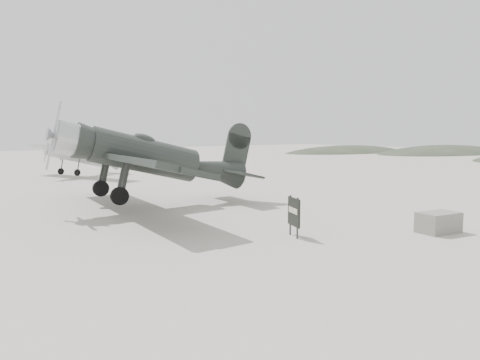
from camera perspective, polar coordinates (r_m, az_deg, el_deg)
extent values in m
plane|color=gray|center=(19.24, 7.18, -4.94)|extent=(160.00, 160.00, 0.00)
ellipsoid|color=#2A3526|center=(84.20, 23.71, 3.02)|extent=(36.00, 18.00, 6.00)
ellipsoid|color=#2A3526|center=(82.88, 13.01, 3.34)|extent=(32.00, 16.00, 5.20)
cylinder|color=black|center=(22.35, -11.58, 2.82)|extent=(5.15, 2.09, 1.60)
cone|color=black|center=(23.86, -3.01, 3.27)|extent=(3.10, 1.77, 1.48)
cylinder|color=#AEB0B2|center=(21.44, -20.39, 2.44)|extent=(1.16, 1.51, 1.41)
cone|color=#AEB0B2|center=(21.33, -22.20, 2.35)|extent=(0.46, 0.68, 0.64)
cube|color=#AEB0B2|center=(21.34, -21.98, 2.36)|extent=(0.09, 0.21, 2.97)
ellipsoid|color=black|center=(22.24, -12.17, 4.62)|extent=(1.33, 0.90, 0.52)
cube|color=black|center=(22.12, -13.51, 1.71)|extent=(3.74, 13.86, 0.25)
cube|color=black|center=(24.30, -1.11, 3.46)|extent=(1.72, 4.89, 0.11)
cube|color=black|center=(24.36, -0.76, 5.75)|extent=(1.37, 0.25, 2.05)
cylinder|color=black|center=(20.70, -13.32, -2.93)|extent=(0.79, 0.26, 0.78)
cylinder|color=black|center=(23.62, -15.60, -1.90)|extent=(0.79, 0.26, 0.78)
cylinder|color=#333333|center=(20.59, -13.37, -0.83)|extent=(0.14, 0.14, 1.60)
cylinder|color=#333333|center=(23.53, -15.65, -0.05)|extent=(0.14, 0.14, 1.60)
cylinder|color=black|center=(24.47, -0.53, 2.19)|extent=(0.26, 0.12, 0.25)
cylinder|color=#ADB0B2|center=(39.34, -19.01, 2.76)|extent=(4.77, 2.59, 1.00)
cone|color=#ADB0B2|center=(41.38, -15.55, 3.01)|extent=(1.85, 1.42, 0.91)
cone|color=#ADB0B2|center=(37.77, -22.15, 2.52)|extent=(0.84, 1.08, 0.94)
cube|color=#ADB0B2|center=(37.56, -22.60, 2.49)|extent=(0.09, 0.13, 2.00)
cube|color=#ADB0B2|center=(39.09, -19.45, 3.55)|extent=(5.12, 9.96, 0.16)
cube|color=#ADB0B2|center=(41.68, -15.08, 3.10)|extent=(1.85, 3.18, 0.07)
cube|color=#ADB0B2|center=(41.72, -15.01, 3.92)|extent=(0.79, 0.36, 1.18)
cylinder|color=black|center=(38.20, -18.86, 0.60)|extent=(0.52, 0.30, 0.51)
cylinder|color=black|center=(39.78, -20.65, 0.74)|extent=(0.52, 0.30, 0.51)
cylinder|color=#333333|center=(38.16, -18.89, 1.37)|extent=(0.11, 0.11, 1.09)
cylinder|color=#333333|center=(39.74, -20.68, 1.48)|extent=(0.11, 0.11, 1.09)
cylinder|color=black|center=(41.82, -14.89, 2.68)|extent=(0.18, 0.12, 0.16)
cube|color=#65635E|center=(18.29, 23.04, -4.78)|extent=(1.59, 1.12, 0.73)
cylinder|color=#333333|center=(15.92, 7.02, -4.66)|extent=(0.08, 0.08, 1.41)
cylinder|color=#333333|center=(16.52, 6.16, -4.26)|extent=(0.08, 0.08, 1.41)
cube|color=black|center=(16.19, 6.59, -3.89)|extent=(0.41, 0.93, 0.97)
cube|color=beige|center=(16.17, 6.47, -3.71)|extent=(0.28, 0.71, 0.19)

